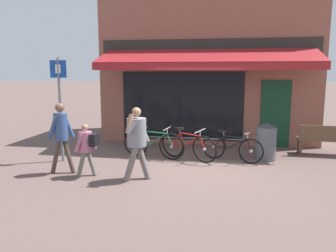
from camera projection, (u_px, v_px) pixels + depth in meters
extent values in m
plane|color=brown|center=(191.00, 169.00, 7.96)|extent=(160.00, 160.00, 0.00)
cube|color=#8E5647|center=(209.00, 68.00, 11.81)|extent=(7.16, 3.00, 4.98)
cube|color=black|center=(182.00, 106.00, 10.66)|extent=(3.94, 0.04, 2.20)
cube|color=#143D28|center=(275.00, 114.00, 10.21)|extent=(0.90, 0.04, 2.10)
cube|color=#282623|center=(207.00, 46.00, 10.22)|extent=(6.80, 0.06, 0.44)
cube|color=maroon|center=(206.00, 55.00, 9.57)|extent=(6.44, 1.51, 0.50)
cube|color=maroon|center=(204.00, 66.00, 8.89)|extent=(6.44, 0.03, 0.20)
cylinder|color=#47494F|center=(193.00, 138.00, 8.97)|extent=(2.71, 0.04, 0.04)
cylinder|color=#47494F|center=(147.00, 146.00, 9.23)|extent=(0.04, 0.04, 0.55)
cylinder|color=#47494F|center=(241.00, 150.00, 8.80)|extent=(0.04, 0.04, 0.55)
torus|color=black|center=(172.00, 147.00, 8.76)|extent=(0.74, 0.26, 0.74)
cylinder|color=#9E9EA3|center=(172.00, 147.00, 8.76)|extent=(0.08, 0.08, 0.07)
torus|color=black|center=(135.00, 143.00, 9.20)|extent=(0.74, 0.26, 0.74)
cylinder|color=#9E9EA3|center=(135.00, 143.00, 9.20)|extent=(0.08, 0.08, 0.07)
cylinder|color=#23703D|center=(157.00, 139.00, 8.89)|extent=(0.60, 0.20, 0.40)
cylinder|color=#23703D|center=(156.00, 132.00, 8.87)|extent=(0.67, 0.20, 0.05)
cylinder|color=#23703D|center=(146.00, 138.00, 9.03)|extent=(0.12, 0.04, 0.39)
cylinder|color=#23703D|center=(142.00, 144.00, 9.12)|extent=(0.39, 0.13, 0.05)
cylinder|color=#23703D|center=(140.00, 137.00, 9.10)|extent=(0.33, 0.13, 0.39)
cylinder|color=#23703D|center=(169.00, 140.00, 8.75)|extent=(0.16, 0.05, 0.36)
cylinder|color=#9E9EA3|center=(144.00, 129.00, 9.00)|extent=(0.05, 0.03, 0.11)
cube|color=black|center=(143.00, 127.00, 8.99)|extent=(0.26, 0.16, 0.06)
cylinder|color=#9E9EA3|center=(167.00, 131.00, 8.72)|extent=(0.03, 0.04, 0.14)
cylinder|color=#9E9EA3|center=(167.00, 129.00, 8.71)|extent=(0.15, 0.51, 0.05)
torus|color=black|center=(204.00, 149.00, 8.46)|extent=(0.70, 0.44, 0.74)
cylinder|color=#9E9EA3|center=(204.00, 149.00, 8.46)|extent=(0.09, 0.09, 0.08)
torus|color=black|center=(173.00, 144.00, 9.07)|extent=(0.70, 0.44, 0.74)
cylinder|color=#9E9EA3|center=(173.00, 144.00, 9.07)|extent=(0.09, 0.09, 0.08)
cylinder|color=#B21E1E|center=(192.00, 142.00, 8.65)|extent=(0.51, 0.33, 0.39)
cylinder|color=#B21E1E|center=(190.00, 134.00, 8.63)|extent=(0.57, 0.32, 0.05)
cylinder|color=#B21E1E|center=(182.00, 140.00, 8.84)|extent=(0.12, 0.04, 0.39)
cylinder|color=#B21E1E|center=(178.00, 145.00, 8.97)|extent=(0.33, 0.19, 0.05)
cylinder|color=#B21E1E|center=(176.00, 139.00, 8.94)|extent=(0.27, 0.20, 0.38)
cylinder|color=#B21E1E|center=(202.00, 143.00, 8.46)|extent=(0.15, 0.06, 0.35)
cylinder|color=#9E9EA3|center=(180.00, 131.00, 8.81)|extent=(0.06, 0.03, 0.11)
cube|color=black|center=(179.00, 128.00, 8.81)|extent=(0.26, 0.20, 0.06)
cylinder|color=#9E9EA3|center=(200.00, 133.00, 8.43)|extent=(0.04, 0.05, 0.14)
cylinder|color=#9E9EA3|center=(200.00, 131.00, 8.41)|extent=(0.26, 0.47, 0.07)
torus|color=black|center=(251.00, 151.00, 8.42)|extent=(0.65, 0.32, 0.67)
cylinder|color=#9E9EA3|center=(251.00, 151.00, 8.42)|extent=(0.09, 0.09, 0.07)
torus|color=black|center=(214.00, 147.00, 8.94)|extent=(0.65, 0.32, 0.67)
cylinder|color=#9E9EA3|center=(214.00, 147.00, 8.94)|extent=(0.09, 0.09, 0.07)
cylinder|color=black|center=(237.00, 144.00, 8.60)|extent=(0.55, 0.22, 0.36)
cylinder|color=black|center=(235.00, 137.00, 8.60)|extent=(0.60, 0.26, 0.05)
cylinder|color=black|center=(225.00, 142.00, 8.76)|extent=(0.11, 0.10, 0.35)
cylinder|color=black|center=(220.00, 148.00, 8.85)|extent=(0.35, 0.16, 0.05)
cylinder|color=black|center=(219.00, 141.00, 8.85)|extent=(0.31, 0.12, 0.35)
cylinder|color=black|center=(249.00, 145.00, 8.43)|extent=(0.14, 0.11, 0.32)
cylinder|color=#9E9EA3|center=(224.00, 134.00, 8.76)|extent=(0.06, 0.05, 0.11)
cube|color=black|center=(223.00, 131.00, 8.76)|extent=(0.26, 0.18, 0.06)
cylinder|color=#9E9EA3|center=(247.00, 136.00, 8.43)|extent=(0.04, 0.04, 0.14)
cylinder|color=#9E9EA3|center=(248.00, 133.00, 8.42)|extent=(0.21, 0.49, 0.06)
cylinder|color=slate|center=(131.00, 164.00, 7.03)|extent=(0.35, 0.14, 0.80)
cylinder|color=slate|center=(143.00, 162.00, 7.22)|extent=(0.35, 0.14, 0.80)
cylinder|color=gray|center=(137.00, 132.00, 7.02)|extent=(0.43, 0.43, 0.61)
sphere|color=#A87A5B|center=(136.00, 112.00, 6.95)|extent=(0.20, 0.20, 0.20)
cylinder|color=gray|center=(143.00, 130.00, 7.24)|extent=(0.31, 0.20, 0.55)
cylinder|color=gray|center=(131.00, 128.00, 6.76)|extent=(0.26, 0.23, 0.29)
cylinder|color=#A87A5B|center=(130.00, 124.00, 6.76)|extent=(0.19, 0.23, 0.42)
cube|color=black|center=(131.00, 114.00, 6.78)|extent=(0.02, 0.07, 0.14)
cylinder|color=slate|center=(81.00, 165.00, 7.35)|extent=(0.27, 0.12, 0.60)
cylinder|color=slate|center=(91.00, 163.00, 7.47)|extent=(0.27, 0.12, 0.60)
cylinder|color=#B26684|center=(85.00, 142.00, 7.33)|extent=(0.33, 0.33, 0.45)
sphere|color=#A87A5B|center=(85.00, 127.00, 7.28)|extent=(0.15, 0.15, 0.15)
cylinder|color=#B26684|center=(92.00, 140.00, 7.48)|extent=(0.23, 0.13, 0.41)
cylinder|color=#B26684|center=(79.00, 143.00, 7.18)|extent=(0.23, 0.13, 0.41)
cube|color=black|center=(94.00, 140.00, 7.26)|extent=(0.16, 0.27, 0.27)
cylinder|color=#47382D|center=(56.00, 157.00, 7.57)|extent=(0.34, 0.15, 0.81)
cylinder|color=#47382D|center=(69.00, 156.00, 7.66)|extent=(0.34, 0.15, 0.81)
cylinder|color=#334C7F|center=(61.00, 127.00, 7.50)|extent=(0.35, 0.35, 0.62)
sphere|color=brown|center=(60.00, 108.00, 7.43)|extent=(0.21, 0.21, 0.21)
cylinder|color=#334C7F|center=(69.00, 126.00, 7.64)|extent=(0.27, 0.10, 0.55)
cylinder|color=#334C7F|center=(52.00, 128.00, 7.36)|extent=(0.27, 0.10, 0.55)
cylinder|color=#515459|center=(266.00, 143.00, 8.77)|extent=(0.54, 0.54, 0.90)
cone|color=#33353A|center=(267.00, 125.00, 8.69)|extent=(0.55, 0.55, 0.11)
cylinder|color=slate|center=(61.00, 111.00, 8.52)|extent=(0.07, 0.07, 2.70)
cube|color=#14429E|center=(58.00, 69.00, 8.33)|extent=(0.44, 0.02, 0.44)
cube|color=white|center=(58.00, 69.00, 8.32)|extent=(0.14, 0.01, 0.22)
cube|color=brown|center=(327.00, 139.00, 9.32)|extent=(1.62, 0.52, 0.06)
cube|color=brown|center=(329.00, 133.00, 9.10)|extent=(1.60, 0.13, 0.40)
cube|color=brown|center=(300.00, 146.00, 9.51)|extent=(0.10, 0.36, 0.45)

